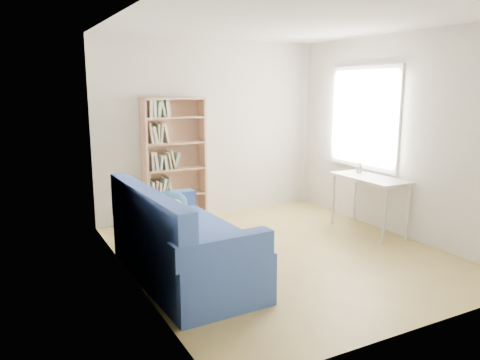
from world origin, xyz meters
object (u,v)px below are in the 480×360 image
Objects in this scene: desk at (370,183)px; pen_cup at (359,169)px; sofa at (180,244)px; bookshelf at (175,165)px.

desk is 0.33m from pen_cup.
sofa is 2.96m from pen_cup.
bookshelf is at bearing 141.62° from desk.
bookshelf reaches higher than sofa.
sofa is at bearing -168.33° from pen_cup.
desk is at bearing -103.05° from pen_cup.
sofa is 2.14m from bookshelf.
desk is at bearing -38.38° from bookshelf.
pen_cup is at bearing 76.95° from desk.
pen_cup reaches higher than desk.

